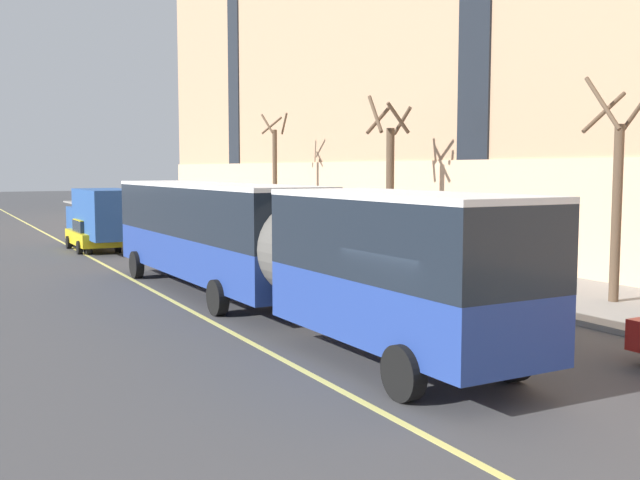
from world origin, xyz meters
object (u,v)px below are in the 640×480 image
object	(u,v)px
parked_car_black_1	(432,275)
parked_car_navy_3	(279,243)
box_truck	(103,216)
fire_hydrant	(445,275)
parked_car_navy_5	(176,222)
street_tree_mid_block	(616,196)
city_bus	(260,239)
taxi_cab	(93,235)
street_tree_far_uptown	(389,178)
street_tree_far_downtown	(275,176)

from	to	relation	value
parked_car_black_1	parked_car_navy_3	world-z (taller)	same
box_truck	fire_hydrant	world-z (taller)	box_truck
box_truck	fire_hydrant	bearing A→B (deg)	-66.68
parked_car_navy_5	parked_car_navy_3	bearing A→B (deg)	-89.45
box_truck	street_tree_mid_block	xyz separation A→B (m)	(10.03, -22.26, 1.52)
parked_car_black_1	fire_hydrant	xyz separation A→B (m)	(1.56, 1.40, -0.29)
parked_car_black_1	parked_car_navy_5	size ratio (longest dim) A/B	1.05
city_bus	taxi_cab	distance (m)	18.56
parked_car_black_1	street_tree_far_uptown	size ratio (longest dim) A/B	0.64
taxi_cab	street_tree_far_downtown	distance (m)	10.97
parked_car_navy_5	city_bus	bearing A→B (deg)	-101.73
fire_hydrant	city_bus	bearing A→B (deg)	-174.25
street_tree_far_uptown	parked_car_black_1	bearing A→B (deg)	-115.06
parked_car_navy_5	street_tree_far_uptown	world-z (taller)	street_tree_far_uptown
box_truck	street_tree_mid_block	world-z (taller)	street_tree_mid_block
parked_car_black_1	box_truck	distance (m)	19.87
city_bus	street_tree_far_downtown	bearing A→B (deg)	64.48
street_tree_far_downtown	fire_hydrant	distance (m)	19.59
box_truck	parked_car_navy_3	bearing A→B (deg)	-53.11
street_tree_far_uptown	box_truck	bearing A→B (deg)	134.18
parked_car_navy_3	street_tree_mid_block	distance (m)	15.16
city_bus	box_truck	world-z (taller)	city_bus
city_bus	street_tree_far_downtown	distance (m)	22.09
box_truck	taxi_cab	bearing A→B (deg)	149.52
parked_car_black_1	box_truck	bearing A→B (deg)	107.57
parked_car_black_1	fire_hydrant	bearing A→B (deg)	41.94
fire_hydrant	street_tree_far_uptown	bearing A→B (deg)	71.12
parked_car_navy_5	street_tree_far_downtown	world-z (taller)	street_tree_far_downtown
parked_car_navy_5	fire_hydrant	bearing A→B (deg)	-85.82
street_tree_far_downtown	parked_car_navy_3	bearing A→B (deg)	-113.45
box_truck	street_tree_far_downtown	bearing A→B (deg)	9.42
parked_car_navy_5	box_truck	bearing A→B (deg)	-129.89
parked_car_black_1	street_tree_far_downtown	bearing A→B (deg)	78.85
parked_car_navy_5	fire_hydrant	world-z (taller)	parked_car_navy_5
parked_car_black_1	street_tree_far_uptown	distance (m)	9.92
parked_car_black_1	parked_car_navy_3	distance (m)	11.05
city_bus	taxi_cab	size ratio (longest dim) A/B	4.39
street_tree_far_uptown	parked_car_navy_5	bearing A→B (deg)	103.87
taxi_cab	street_tree_far_uptown	world-z (taller)	street_tree_far_uptown
parked_car_navy_3	parked_car_black_1	bearing A→B (deg)	-89.58
street_tree_far_uptown	street_tree_far_downtown	bearing A→B (deg)	89.86
city_bus	parked_car_navy_5	distance (m)	25.69
fire_hydrant	box_truck	bearing A→B (deg)	113.32
street_tree_mid_block	street_tree_far_downtown	bearing A→B (deg)	89.95
city_bus	street_tree_mid_block	bearing A→B (deg)	-23.08
parked_car_navy_5	parked_car_black_1	bearing A→B (deg)	-89.51
taxi_cab	box_truck	bearing A→B (deg)	-30.48
box_truck	fire_hydrant	xyz separation A→B (m)	(7.55, -17.51, -1.23)
parked_car_navy_3	street_tree_far_downtown	bearing A→B (deg)	66.55
parked_car_navy_3	box_truck	xyz separation A→B (m)	(-5.91, 7.87, 0.94)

